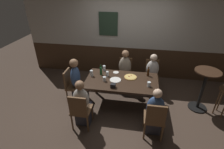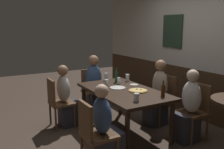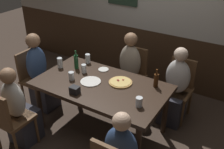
# 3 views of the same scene
# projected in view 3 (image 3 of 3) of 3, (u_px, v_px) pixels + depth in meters

# --- Properties ---
(ground_plane) EXTENTS (12.00, 12.00, 0.00)m
(ground_plane) POSITION_uv_depth(u_px,v_px,m) (102.00, 129.00, 3.75)
(ground_plane) COLOR #423328
(wall_back) EXTENTS (6.40, 0.13, 2.60)m
(wall_back) POSITION_uv_depth(u_px,v_px,m) (156.00, 10.00, 4.34)
(wall_back) COLOR #3D2819
(wall_back) RESTS_ON ground_plane
(dining_table) EXTENTS (1.70, 0.96, 0.74)m
(dining_table) POSITION_uv_depth(u_px,v_px,m) (101.00, 89.00, 3.43)
(dining_table) COLOR black
(dining_table) RESTS_ON ground_plane
(chair_right_far) EXTENTS (0.40, 0.40, 0.88)m
(chair_right_far) POSITION_uv_depth(u_px,v_px,m) (179.00, 85.00, 3.83)
(chair_right_far) COLOR brown
(chair_right_far) RESTS_ON ground_plane
(chair_head_west) EXTENTS (0.40, 0.40, 0.88)m
(chair_head_west) POSITION_uv_depth(u_px,v_px,m) (33.00, 75.00, 4.09)
(chair_head_west) COLOR brown
(chair_head_west) RESTS_ON ground_plane
(chair_left_near) EXTENTS (0.40, 0.40, 0.88)m
(chair_left_near) POSITION_uv_depth(u_px,v_px,m) (8.00, 118.00, 3.19)
(chair_left_near) COLOR brown
(chair_left_near) RESTS_ON ground_plane
(chair_mid_far) EXTENTS (0.40, 0.40, 0.88)m
(chair_mid_far) POSITION_uv_depth(u_px,v_px,m) (133.00, 72.00, 4.17)
(chair_mid_far) COLOR brown
(chair_mid_far) RESTS_ON ground_plane
(person_right_far) EXTENTS (0.34, 0.37, 1.13)m
(person_right_far) POSITION_uv_depth(u_px,v_px,m) (175.00, 92.00, 3.72)
(person_right_far) COLOR #2D2D38
(person_right_far) RESTS_ON ground_plane
(person_head_west) EXTENTS (0.37, 0.34, 1.20)m
(person_head_west) POSITION_uv_depth(u_px,v_px,m) (41.00, 77.00, 4.01)
(person_head_west) COLOR #2D2D38
(person_head_west) RESTS_ON ground_plane
(person_left_near) EXTENTS (0.34, 0.37, 1.11)m
(person_left_near) POSITION_uv_depth(u_px,v_px,m) (19.00, 113.00, 3.32)
(person_left_near) COLOR #2D2D38
(person_left_near) RESTS_ON ground_plane
(person_mid_far) EXTENTS (0.34, 0.37, 1.19)m
(person_mid_far) POSITION_uv_depth(u_px,v_px,m) (128.00, 76.00, 4.05)
(person_mid_far) COLOR #2D2D38
(person_mid_far) RESTS_ON ground_plane
(pizza) EXTENTS (0.30, 0.30, 0.03)m
(pizza) POSITION_uv_depth(u_px,v_px,m) (120.00, 82.00, 3.41)
(pizza) COLOR tan
(pizza) RESTS_ON dining_table
(tumbler_water) EXTENTS (0.07, 0.07, 0.14)m
(tumbler_water) POSITION_uv_depth(u_px,v_px,m) (88.00, 59.00, 3.90)
(tumbler_water) COLOR silver
(tumbler_water) RESTS_ON dining_table
(pint_glass_stout) EXTENTS (0.07, 0.07, 0.15)m
(pint_glass_stout) POSITION_uv_depth(u_px,v_px,m) (60.00, 63.00, 3.77)
(pint_glass_stout) COLOR silver
(pint_glass_stout) RESTS_ON dining_table
(pint_glass_amber) EXTENTS (0.08, 0.08, 0.11)m
(pint_glass_amber) POSITION_uv_depth(u_px,v_px,m) (139.00, 103.00, 2.95)
(pint_glass_amber) COLOR silver
(pint_glass_amber) RESTS_ON dining_table
(beer_glass_tall) EXTENTS (0.07, 0.07, 0.12)m
(beer_glass_tall) POSITION_uv_depth(u_px,v_px,m) (84.00, 69.00, 3.64)
(beer_glass_tall) COLOR silver
(beer_glass_tall) RESTS_ON dining_table
(tumbler_short) EXTENTS (0.07, 0.07, 0.11)m
(tumbler_short) POSITION_uv_depth(u_px,v_px,m) (71.00, 76.00, 3.47)
(tumbler_short) COLOR silver
(tumbler_short) RESTS_ON dining_table
(beer_bottle_green) EXTENTS (0.06, 0.06, 0.27)m
(beer_bottle_green) POSITION_uv_depth(u_px,v_px,m) (76.00, 61.00, 3.73)
(beer_bottle_green) COLOR #194723
(beer_bottle_green) RESTS_ON dining_table
(beer_bottle_brown) EXTENTS (0.06, 0.06, 0.24)m
(beer_bottle_brown) POSITION_uv_depth(u_px,v_px,m) (156.00, 80.00, 3.30)
(beer_bottle_brown) COLOR #42230F
(beer_bottle_brown) RESTS_ON dining_table
(plate_white_large) EXTENTS (0.27, 0.27, 0.01)m
(plate_white_large) POSITION_uv_depth(u_px,v_px,m) (91.00, 81.00, 3.44)
(plate_white_large) COLOR white
(plate_white_large) RESTS_ON dining_table
(plate_white_small) EXTENTS (0.14, 0.14, 0.01)m
(plate_white_small) POSITION_uv_depth(u_px,v_px,m) (103.00, 70.00, 3.73)
(plate_white_small) COLOR white
(plate_white_small) RESTS_ON dining_table
(condiment_caddy) EXTENTS (0.11, 0.09, 0.09)m
(condiment_caddy) POSITION_uv_depth(u_px,v_px,m) (75.00, 90.00, 3.19)
(condiment_caddy) COLOR black
(condiment_caddy) RESTS_ON dining_table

